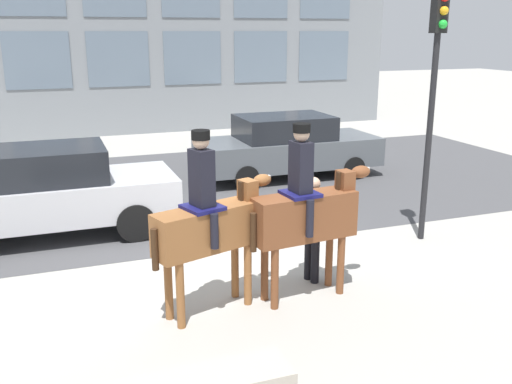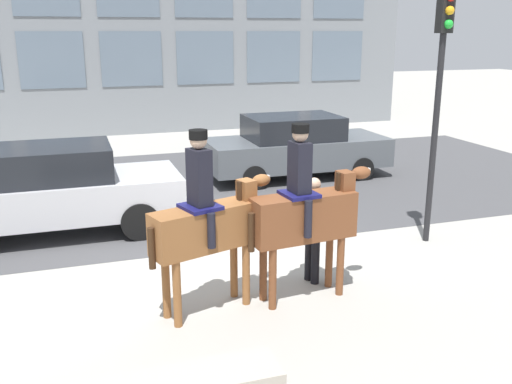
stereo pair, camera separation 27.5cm
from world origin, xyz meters
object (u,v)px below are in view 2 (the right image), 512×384
(street_car_far_lane, at_px, (296,146))
(traffic_light, at_px, (440,80))
(mounted_horse_lead, at_px, (207,222))
(street_car_near_lane, at_px, (54,189))
(pedestrian_bystander, at_px, (313,222))
(mounted_horse_companion, at_px, (305,212))

(street_car_far_lane, height_order, traffic_light, traffic_light)
(mounted_horse_lead, distance_m, street_car_near_lane, 4.47)
(pedestrian_bystander, bearing_deg, mounted_horse_companion, 40.37)
(mounted_horse_lead, bearing_deg, pedestrian_bystander, -4.46)
(street_car_near_lane, relative_size, traffic_light, 1.04)
(street_car_far_lane, bearing_deg, mounted_horse_lead, -120.87)
(mounted_horse_companion, relative_size, traffic_light, 0.58)
(mounted_horse_companion, relative_size, street_car_far_lane, 0.54)
(mounted_horse_lead, height_order, street_car_near_lane, mounted_horse_lead)
(street_car_near_lane, height_order, traffic_light, traffic_light)
(traffic_light, bearing_deg, mounted_horse_companion, -155.11)
(pedestrian_bystander, bearing_deg, mounted_horse_lead, -0.35)
(mounted_horse_companion, bearing_deg, mounted_horse_lead, 172.75)
(mounted_horse_lead, height_order, mounted_horse_companion, mounted_horse_companion)
(street_car_near_lane, bearing_deg, street_car_far_lane, 24.05)
(traffic_light, bearing_deg, mounted_horse_lead, -162.69)
(mounted_horse_lead, distance_m, traffic_light, 4.97)
(mounted_horse_lead, xyz_separation_m, street_car_far_lane, (3.97, 6.64, -0.46))
(street_car_near_lane, bearing_deg, traffic_light, -21.65)
(mounted_horse_lead, relative_size, mounted_horse_companion, 1.00)
(mounted_horse_companion, distance_m, pedestrian_bystander, 0.63)
(street_car_far_lane, bearing_deg, traffic_light, -84.53)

